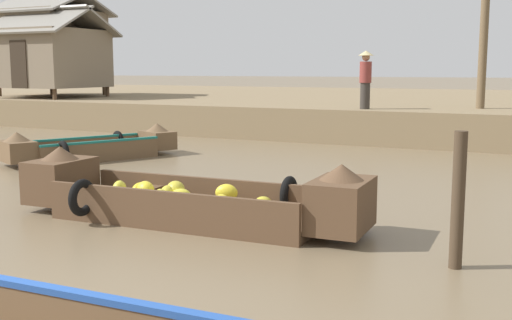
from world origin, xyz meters
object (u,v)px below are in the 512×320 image
(cargo_boat_upstream, at_px, (92,148))
(mooring_post, at_px, (458,200))
(stilt_house_left, at_px, (51,45))
(stilt_house_mid_left, at_px, (52,57))
(banana_boat, at_px, (187,198))
(vendor_person, at_px, (365,77))

(cargo_boat_upstream, distance_m, mooring_post, 10.16)
(stilt_house_left, bearing_deg, cargo_boat_upstream, -42.69)
(stilt_house_left, height_order, stilt_house_mid_left, stilt_house_left)
(stilt_house_mid_left, bearing_deg, mooring_post, -35.35)
(cargo_boat_upstream, bearing_deg, mooring_post, -27.63)
(banana_boat, height_order, mooring_post, mooring_post)
(banana_boat, xyz_separation_m, cargo_boat_upstream, (-5.29, 4.22, -0.06))
(stilt_house_mid_left, relative_size, vendor_person, 2.50)
(stilt_house_left, bearing_deg, vendor_person, -11.82)
(stilt_house_left, height_order, mooring_post, stilt_house_left)
(vendor_person, relative_size, mooring_post, 1.12)
(stilt_house_left, bearing_deg, banana_boat, -41.34)
(cargo_boat_upstream, xyz_separation_m, mooring_post, (9.00, -4.71, 0.46))
(cargo_boat_upstream, relative_size, stilt_house_left, 0.95)
(stilt_house_mid_left, xyz_separation_m, mooring_post, (17.63, -12.50, -1.87))
(banana_boat, relative_size, vendor_person, 3.11)
(stilt_house_mid_left, height_order, vendor_person, stilt_house_mid_left)
(cargo_boat_upstream, height_order, mooring_post, mooring_post)
(cargo_boat_upstream, xyz_separation_m, vendor_person, (4.81, 6.10, 1.62))
(vendor_person, xyz_separation_m, mooring_post, (4.18, -10.81, -1.17))
(banana_boat, bearing_deg, vendor_person, 92.62)
(banana_boat, distance_m, stilt_house_mid_left, 18.53)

